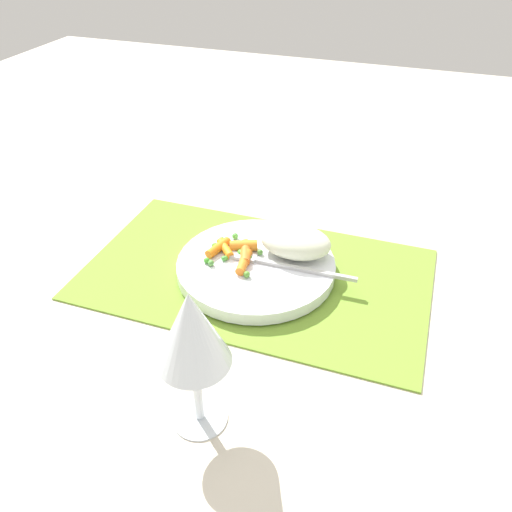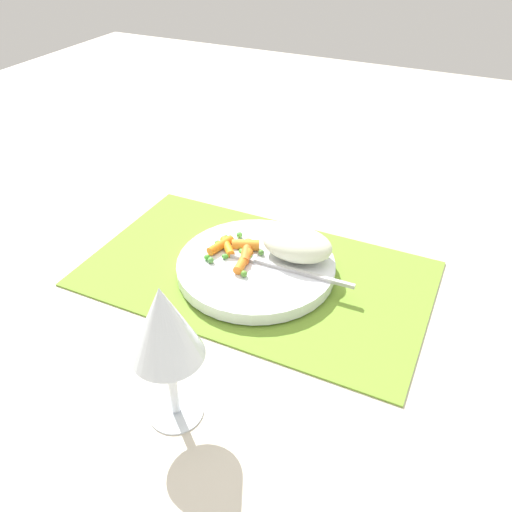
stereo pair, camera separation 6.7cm
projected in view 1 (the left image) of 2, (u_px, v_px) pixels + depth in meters
ground_plane at (256, 275)px, 0.79m from camera, size 2.40×2.40×0.00m
placemat at (256, 273)px, 0.79m from camera, size 0.52×0.31×0.01m
plate at (256, 266)px, 0.78m from camera, size 0.24×0.24×0.02m
rice_mound at (296, 242)px, 0.78m from camera, size 0.11×0.07×0.04m
carrot_portion at (237, 251)px, 0.78m from camera, size 0.07×0.08×0.02m
pea_scatter at (231, 254)px, 0.78m from camera, size 0.09×0.10×0.01m
fork at (277, 264)px, 0.77m from camera, size 0.20×0.02×0.01m
wine_glass at (192, 333)px, 0.50m from camera, size 0.08×0.08×0.18m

